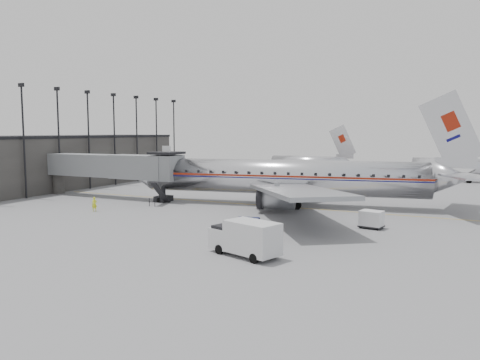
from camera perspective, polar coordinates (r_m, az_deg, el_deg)
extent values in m
plane|color=slate|center=(53.02, -3.19, -3.77)|extent=(160.00, 160.00, 0.00)
cube|color=#363331|center=(81.39, -21.22, 2.06)|extent=(12.00, 46.00, 8.00)
cube|color=gold|center=(57.08, 2.34, -3.07)|extent=(60.00, 0.15, 0.01)
cube|color=slate|center=(68.38, -18.16, 1.75)|extent=(12.00, 2.80, 3.00)
cube|color=slate|center=(62.55, -12.16, 1.56)|extent=(8.00, 3.00, 3.10)
cube|color=slate|center=(60.54, -8.91, 1.48)|extent=(3.20, 3.60, 3.20)
cube|color=black|center=(60.43, -8.94, 3.27)|extent=(3.40, 3.80, 0.30)
cube|color=white|center=(60.41, -8.95, 3.75)|extent=(1.20, 0.15, 0.80)
cylinder|color=black|center=(60.67, -9.32, -1.27)|extent=(0.56, 0.56, 2.80)
cube|color=black|center=(60.81, -9.30, -2.26)|extent=(1.60, 2.20, 0.70)
cylinder|color=black|center=(60.01, -9.84, -2.42)|extent=(0.30, 0.60, 0.60)
cylinder|color=black|center=(61.64, -8.77, -2.19)|extent=(0.30, 0.60, 0.60)
cylinder|color=#363331|center=(72.51, -21.25, -0.43)|extent=(1.60, 1.60, 2.80)
cube|color=black|center=(58.17, -9.71, -1.49)|extent=(0.90, 3.20, 2.90)
cylinder|color=black|center=(68.41, -24.85, 4.19)|extent=(0.24, 0.24, 15.00)
cube|color=black|center=(68.66, -25.13, 10.45)|extent=(0.90, 0.25, 0.50)
cylinder|color=black|center=(72.41, -21.20, 4.40)|extent=(0.24, 0.24, 15.00)
cube|color=black|center=(72.65, -21.43, 10.32)|extent=(0.90, 0.25, 0.50)
cylinder|color=black|center=(76.67, -17.95, 4.58)|extent=(0.24, 0.24, 15.00)
cube|color=black|center=(76.90, -18.13, 10.17)|extent=(0.90, 0.25, 0.50)
cylinder|color=black|center=(81.15, -15.05, 4.72)|extent=(0.24, 0.24, 15.00)
cube|color=black|center=(81.37, -15.19, 10.00)|extent=(0.90, 0.25, 0.50)
cylinder|color=black|center=(85.82, -12.45, 4.84)|extent=(0.24, 0.24, 15.00)
cube|color=black|center=(86.02, -12.56, 9.84)|extent=(0.90, 0.25, 0.50)
cylinder|color=black|center=(90.64, -10.13, 4.93)|extent=(0.24, 0.24, 15.00)
cube|color=black|center=(90.84, -10.21, 9.67)|extent=(0.90, 0.25, 0.50)
cylinder|color=black|center=(95.60, -8.04, 5.01)|extent=(0.24, 0.24, 15.00)
cube|color=black|center=(95.78, -8.11, 9.50)|extent=(0.90, 0.25, 0.50)
cylinder|color=silver|center=(92.19, 8.21, 1.93)|extent=(14.00, 3.20, 3.20)
cube|color=silver|center=(90.23, 12.39, 4.57)|extent=(5.17, 0.26, 6.52)
cylinder|color=black|center=(93.76, 5.56, 0.74)|extent=(0.24, 0.24, 1.00)
cylinder|color=silver|center=(92.17, 24.62, 1.45)|extent=(14.00, 3.20, 3.20)
cylinder|color=black|center=(92.49, 21.77, 0.28)|extent=(0.24, 0.24, 1.00)
cylinder|color=silver|center=(57.06, 5.13, 0.36)|extent=(34.38, 9.93, 4.21)
cone|color=silver|center=(63.19, -11.88, 0.80)|extent=(4.08, 4.73, 4.21)
cone|color=silver|center=(56.80, 24.47, 0.29)|extent=(5.17, 4.71, 4.00)
cube|color=maroon|center=(57.04, 5.13, 0.65)|extent=(34.38, 9.98, 0.20)
cube|color=#0C0A5A|center=(57.06, 5.13, 0.39)|extent=(34.38, 9.98, 0.11)
cube|color=silver|center=(56.53, 24.35, 5.59)|extent=(6.94, 1.52, 8.75)
cube|color=gray|center=(66.72, 9.60, 0.81)|extent=(10.56, 19.19, 1.35)
cube|color=gray|center=(46.50, 6.98, -1.34)|extent=(15.32, 18.62, 1.35)
cylinder|color=gray|center=(62.96, 6.59, -0.75)|extent=(4.22, 3.01, 2.39)
cylinder|color=gray|center=(51.39, 4.54, -2.23)|extent=(4.22, 3.01, 2.39)
cylinder|color=black|center=(62.23, -9.50, -1.71)|extent=(0.23, 0.23, 1.48)
cylinder|color=black|center=(59.92, 7.76, -1.92)|extent=(0.30, 0.30, 1.59)
cylinder|color=black|center=(59.96, 7.75, -2.19)|extent=(1.19, 0.59, 1.14)
cylinder|color=black|center=(54.12, 6.91, -2.75)|extent=(0.30, 0.30, 1.59)
cylinder|color=black|center=(54.16, 6.90, -3.05)|extent=(1.19, 0.59, 1.14)
cube|color=silver|center=(33.32, 1.50, -7.02)|extent=(4.38, 3.32, 2.27)
cube|color=silver|center=(35.26, -1.73, -7.02)|extent=(2.31, 2.50, 1.51)
cube|color=black|center=(35.12, -1.73, -5.99)|extent=(1.83, 2.16, 0.65)
cylinder|color=black|center=(34.54, -2.53, -8.45)|extent=(0.74, 0.48, 0.69)
cylinder|color=black|center=(35.85, -0.23, -7.91)|extent=(0.74, 0.48, 0.69)
cylinder|color=black|center=(32.19, 1.73, -9.53)|extent=(0.74, 0.48, 0.69)
cylinder|color=black|center=(33.59, 4.01, -8.88)|extent=(0.74, 0.48, 0.69)
cube|color=#0D1135|center=(40.24, 0.94, -5.59)|extent=(2.11, 1.74, 1.31)
cube|color=black|center=(40.39, 0.94, -6.56)|extent=(2.22, 1.85, 0.11)
cylinder|color=black|center=(40.04, -0.30, -6.74)|extent=(0.30, 0.16, 0.28)
cylinder|color=black|center=(39.70, 1.81, -6.85)|extent=(0.30, 0.16, 0.28)
cylinder|color=black|center=(41.10, 0.09, -6.41)|extent=(0.30, 0.16, 0.28)
cylinder|color=black|center=(40.78, 2.15, -6.51)|extent=(0.30, 0.16, 0.28)
cube|color=silver|center=(45.02, 15.73, -4.51)|extent=(2.22, 1.83, 1.39)
cube|color=black|center=(45.16, 15.71, -5.44)|extent=(2.34, 1.94, 0.12)
cylinder|color=black|center=(44.89, 14.49, -5.53)|extent=(0.31, 0.17, 0.30)
cylinder|color=black|center=(44.36, 16.41, -5.73)|extent=(0.31, 0.17, 0.30)
cylinder|color=black|center=(45.98, 15.03, -5.28)|extent=(0.31, 0.17, 0.30)
cylinder|color=black|center=(45.46, 16.91, -5.46)|extent=(0.31, 0.17, 0.30)
imported|color=yellow|center=(54.99, -17.33, -2.83)|extent=(0.70, 0.60, 1.61)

